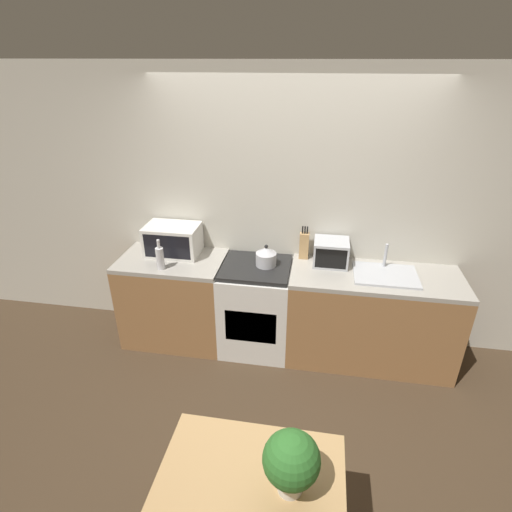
{
  "coord_description": "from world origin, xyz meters",
  "views": [
    {
      "loc": [
        0.28,
        -2.4,
        2.62
      ],
      "look_at": [
        -0.24,
        0.68,
        1.05
      ],
      "focal_mm": 28.0,
      "sensor_mm": 36.0,
      "label": 1
    }
  ],
  "objects_px": {
    "microwave": "(173,240)",
    "toaster_oven": "(331,253)",
    "kettle": "(266,257)",
    "bottle": "(160,258)",
    "dining_table": "(251,487)",
    "stove_range": "(256,307)"
  },
  "relations": [
    {
      "from": "bottle",
      "to": "microwave",
      "type": "bearing_deg",
      "value": 88.64
    },
    {
      "from": "microwave",
      "to": "kettle",
      "type": "bearing_deg",
      "value": -5.8
    },
    {
      "from": "toaster_oven",
      "to": "bottle",
      "type": "bearing_deg",
      "value": -167.04
    },
    {
      "from": "kettle",
      "to": "bottle",
      "type": "height_order",
      "value": "bottle"
    },
    {
      "from": "stove_range",
      "to": "microwave",
      "type": "relative_size",
      "value": 1.78
    },
    {
      "from": "toaster_oven",
      "to": "dining_table",
      "type": "distance_m",
      "value": 2.13
    },
    {
      "from": "stove_range",
      "to": "toaster_oven",
      "type": "xyz_separation_m",
      "value": [
        0.67,
        0.15,
        0.57
      ]
    },
    {
      "from": "stove_range",
      "to": "microwave",
      "type": "bearing_deg",
      "value": 171.76
    },
    {
      "from": "kettle",
      "to": "dining_table",
      "type": "height_order",
      "value": "kettle"
    },
    {
      "from": "kettle",
      "to": "microwave",
      "type": "height_order",
      "value": "microwave"
    },
    {
      "from": "toaster_oven",
      "to": "stove_range",
      "type": "bearing_deg",
      "value": -167.27
    },
    {
      "from": "microwave",
      "to": "toaster_oven",
      "type": "bearing_deg",
      "value": 1.18
    },
    {
      "from": "stove_range",
      "to": "bottle",
      "type": "bearing_deg",
      "value": -166.85
    },
    {
      "from": "bottle",
      "to": "dining_table",
      "type": "bearing_deg",
      "value": -56.51
    },
    {
      "from": "kettle",
      "to": "microwave",
      "type": "relative_size",
      "value": 0.41
    },
    {
      "from": "kettle",
      "to": "toaster_oven",
      "type": "bearing_deg",
      "value": 12.08
    },
    {
      "from": "stove_range",
      "to": "kettle",
      "type": "distance_m",
      "value": 0.55
    },
    {
      "from": "kettle",
      "to": "bottle",
      "type": "xyz_separation_m",
      "value": [
        -0.92,
        -0.22,
        0.02
      ]
    },
    {
      "from": "stove_range",
      "to": "microwave",
      "type": "distance_m",
      "value": 1.03
    },
    {
      "from": "stove_range",
      "to": "kettle",
      "type": "height_order",
      "value": "kettle"
    },
    {
      "from": "kettle",
      "to": "dining_table",
      "type": "xyz_separation_m",
      "value": [
        0.21,
        -1.93,
        -0.35
      ]
    },
    {
      "from": "toaster_oven",
      "to": "dining_table",
      "type": "bearing_deg",
      "value": -100.27
    }
  ]
}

